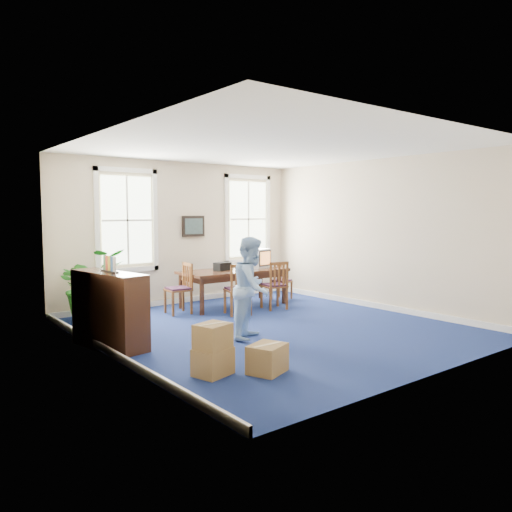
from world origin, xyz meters
TOP-DOWN VIEW (x-y plane):
  - floor at (0.00, 0.00)m, footprint 6.50×6.50m
  - ceiling at (0.00, 0.00)m, footprint 6.50×6.50m
  - wall_back at (0.00, 3.25)m, footprint 6.50×0.00m
  - wall_front at (0.00, -3.25)m, footprint 6.50×0.00m
  - wall_left at (-3.00, 0.00)m, footprint 0.00×6.50m
  - wall_right at (3.00, 0.00)m, footprint 0.00×6.50m
  - baseboard_back at (0.00, 3.22)m, footprint 6.00×0.04m
  - baseboard_left at (-2.97, 0.00)m, footprint 0.04×6.50m
  - baseboard_right at (2.97, 0.00)m, footprint 0.04×6.50m
  - window_left at (-1.30, 3.23)m, footprint 1.40×0.12m
  - window_right at (1.90, 3.23)m, footprint 1.40×0.12m
  - wall_picture at (0.30, 3.20)m, footprint 0.58×0.06m
  - conference_table at (0.70, 2.16)m, footprint 2.38×1.12m
  - crt_tv at (1.40, 2.21)m, footprint 0.58×0.61m
  - game_console at (1.72, 2.16)m, footprint 0.19×0.23m
  - equipment_bag at (0.43, 2.21)m, footprint 0.38×0.28m
  - chair_near_left at (0.21, 1.35)m, footprint 0.58×0.58m
  - chair_near_right at (1.18, 1.35)m, footprint 0.54×0.54m
  - chair_end_left at (-0.70, 2.16)m, footprint 0.51×0.51m
  - chair_end_right at (2.10, 2.16)m, footprint 0.51×0.51m
  - man at (-0.71, -0.32)m, footprint 1.03×0.99m
  - credenza at (-2.75, 0.64)m, footprint 0.69×1.59m
  - brochure_rack at (-2.73, 0.64)m, footprint 0.23×0.61m
  - potted_plant at (-2.32, 2.66)m, footprint 1.35×1.21m
  - cardboard_boxes at (-2.08, -1.44)m, footprint 1.58×1.58m

SIDE VIEW (x-z plane):
  - floor at x=0.00m, z-range 0.00..0.00m
  - baseboard_back at x=0.00m, z-range 0.00..0.12m
  - baseboard_left at x=-2.97m, z-range 0.00..0.12m
  - baseboard_right at x=2.97m, z-range 0.00..0.12m
  - cardboard_boxes at x=-2.08m, z-range 0.00..0.70m
  - conference_table at x=0.70m, z-range 0.00..0.81m
  - chair_end_right at x=2.10m, z-range 0.00..0.89m
  - chair_near_right at x=1.18m, z-range 0.00..1.03m
  - chair_end_left at x=-0.70m, z-range 0.00..1.03m
  - chair_near_left at x=0.21m, z-range 0.00..1.05m
  - credenza at x=-2.75m, z-range 0.00..1.21m
  - potted_plant at x=-2.32m, z-range 0.00..1.38m
  - game_console at x=1.72m, z-range 0.81..0.86m
  - man at x=-0.71m, z-range 0.00..1.67m
  - equipment_bag at x=0.43m, z-range 0.81..0.98m
  - crt_tv at x=1.40m, z-range 0.81..1.24m
  - brochure_rack at x=-2.73m, z-range 1.21..1.47m
  - wall_back at x=0.00m, z-range -1.65..4.85m
  - wall_front at x=0.00m, z-range -1.65..4.85m
  - wall_left at x=-3.00m, z-range -1.65..4.85m
  - wall_right at x=3.00m, z-range -1.65..4.85m
  - wall_picture at x=0.30m, z-range 1.51..1.99m
  - window_left at x=-1.30m, z-range 0.80..3.00m
  - window_right at x=1.90m, z-range 0.80..3.00m
  - ceiling at x=0.00m, z-range 3.20..3.20m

